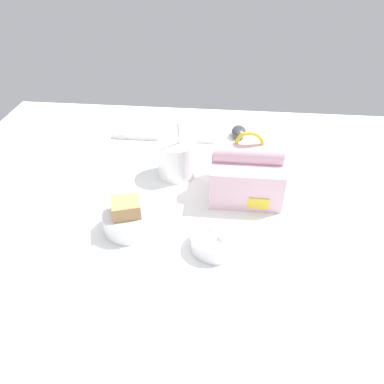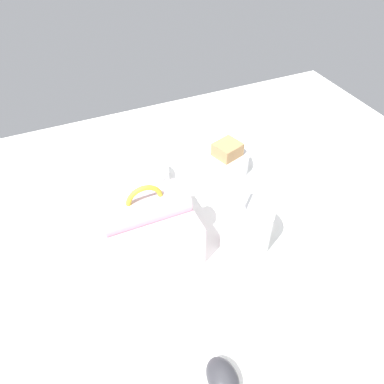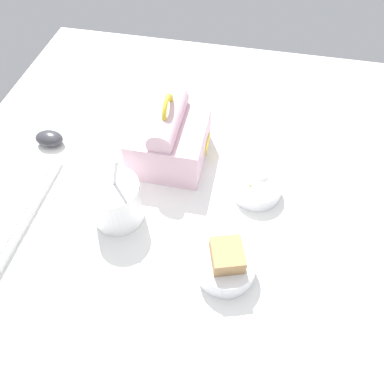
{
  "view_description": "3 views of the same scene",
  "coord_description": "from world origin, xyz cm",
  "views": [
    {
      "loc": [
        11.59,
        -79.38,
        63.32
      ],
      "look_at": [
        4.25,
        -5.05,
        7.0
      ],
      "focal_mm": 35.0,
      "sensor_mm": 36.0,
      "label": 1
    },
    {
      "loc": [
        30.3,
        53.97,
        66.85
      ],
      "look_at": [
        4.25,
        -5.05,
        7.0
      ],
      "focal_mm": 35.0,
      "sensor_mm": 36.0,
      "label": 2
    },
    {
      "loc": [
        -43.45,
        -14.81,
        70.33
      ],
      "look_at": [
        4.25,
        -5.05,
        7.0
      ],
      "focal_mm": 35.0,
      "sensor_mm": 36.0,
      "label": 3
    }
  ],
  "objects": [
    {
      "name": "bento_bowl_snacks",
      "position": [
        10.9,
        -18.63,
        3.99
      ],
      "size": [
        11.26,
        11.26,
        4.88
      ],
      "color": "silver",
      "rests_on": "desk_surface"
    },
    {
      "name": "desk_surface",
      "position": [
        0.0,
        0.0,
        1.0
      ],
      "size": [
        140.0,
        110.0,
        2.0
      ],
      "color": "white",
      "rests_on": "ground"
    },
    {
      "name": "soup_cup",
      "position": [
        -1.62,
        10.0,
        7.43
      ],
      "size": [
        10.86,
        10.86,
        17.39
      ],
      "color": "white",
      "rests_on": "desk_surface"
    },
    {
      "name": "keyboard",
      "position": [
        -7.77,
        35.36,
        3.02
      ],
      "size": [
        35.85,
        13.85,
        2.1
      ],
      "color": "silver",
      "rests_on": "desk_surface"
    },
    {
      "name": "computer_mouse",
      "position": [
        16.18,
        34.23,
        3.79
      ],
      "size": [
        4.96,
        7.17,
        3.57
      ],
      "color": "#333338",
      "rests_on": "desk_surface"
    },
    {
      "name": "bento_bowl_sandwich",
      "position": [
        -10.1,
        -14.62,
        5.15
      ],
      "size": [
        11.71,
        11.71,
        8.43
      ],
      "color": "silver",
      "rests_on": "desk_surface"
    },
    {
      "name": "lunch_bag",
      "position": [
        17.8,
        3.07,
        8.4
      ],
      "size": [
        18.49,
        17.09,
        18.42
      ],
      "color": "beige",
      "rests_on": "desk_surface"
    }
  ]
}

